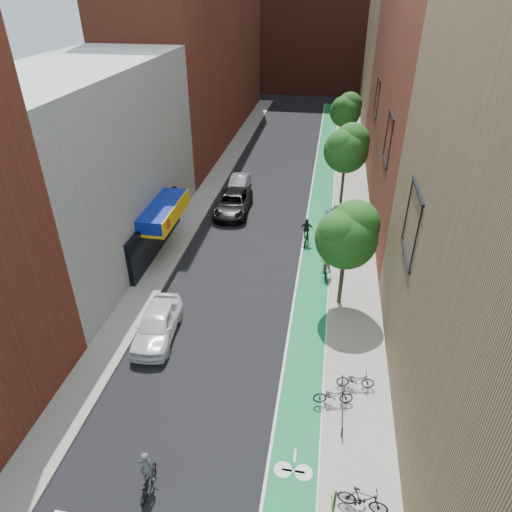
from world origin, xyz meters
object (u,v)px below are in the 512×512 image
at_px(cyclist_lane_near, 326,266).
at_px(parked_car_silver, 239,184).
at_px(cyclist_lead, 148,477).
at_px(cyclist_lane_mid, 306,235).
at_px(parked_car_white, 157,324).
at_px(cyclist_lane_far, 327,224).
at_px(parked_car_black, 233,203).

bearing_deg(cyclist_lane_near, parked_car_silver, -65.21).
relative_size(parked_car_silver, cyclist_lead, 2.22).
bearing_deg(cyclist_lane_mid, cyclist_lane_near, 115.89).
bearing_deg(cyclist_lead, cyclist_lane_mid, -105.52).
height_order(parked_car_white, cyclist_lane_far, cyclist_lane_far).
height_order(cyclist_lane_mid, cyclist_lane_far, cyclist_lane_far).
bearing_deg(cyclist_lead, cyclist_lane_near, -113.83).
bearing_deg(parked_car_white, cyclist_lane_far, 51.25).
bearing_deg(cyclist_lane_mid, parked_car_white, 63.69).
relative_size(parked_car_white, cyclist_lane_near, 2.45).
xyz_separation_m(parked_car_white, cyclist_lane_mid, (7.00, 11.23, -0.11)).
xyz_separation_m(parked_car_black, parked_car_silver, (-0.34, 4.14, -0.09)).
height_order(parked_car_black, cyclist_lane_near, cyclist_lane_near).
bearing_deg(cyclist_lane_far, parked_car_black, -9.25).
height_order(cyclist_lane_near, cyclist_lane_far, cyclist_lane_far).
bearing_deg(cyclist_lane_near, parked_car_white, 31.91).
xyz_separation_m(parked_car_white, parked_car_silver, (0.46, 19.53, -0.11)).
distance_m(parked_car_silver, cyclist_lane_mid, 10.56).
bearing_deg(parked_car_silver, cyclist_lane_near, -56.24).
height_order(parked_car_silver, cyclist_lead, cyclist_lead).
bearing_deg(parked_car_silver, parked_car_white, -90.64).
height_order(parked_car_white, cyclist_lane_mid, cyclist_lane_mid).
distance_m(cyclist_lane_mid, cyclist_lane_far, 1.97).
bearing_deg(cyclist_lane_near, parked_car_black, -55.12).
height_order(parked_car_white, parked_car_black, parked_car_white).
xyz_separation_m(cyclist_lane_mid, cyclist_lane_far, (1.41, 1.34, 0.29)).
bearing_deg(cyclist_lane_mid, cyclist_lead, 82.70).
bearing_deg(cyclist_lane_far, parked_car_silver, -30.10).
xyz_separation_m(parked_car_white, cyclist_lead, (2.57, -8.11, -0.17)).
xyz_separation_m(parked_car_silver, cyclist_lead, (2.11, -27.64, -0.06)).
height_order(cyclist_lead, cyclist_lane_near, cyclist_lane_near).
xyz_separation_m(parked_car_white, cyclist_lane_near, (8.50, 7.18, 0.00)).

